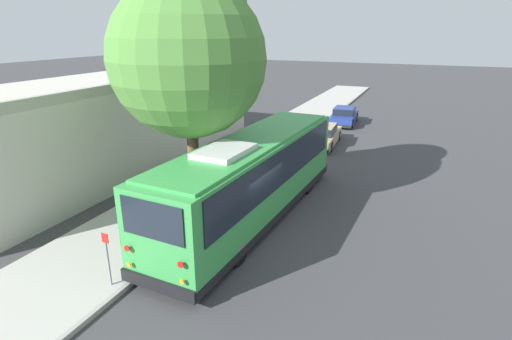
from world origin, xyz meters
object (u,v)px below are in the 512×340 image
sign_post_far (153,229)px  fire_hydrant (277,147)px  sign_post_near (108,259)px  parked_sedan_blue (344,116)px  street_tree (190,47)px  parked_sedan_tan (323,136)px  shuttle_bus (252,174)px

sign_post_far → fire_hydrant: bearing=1.0°
sign_post_near → fire_hydrant: size_ratio=1.99×
parked_sedan_blue → street_tree: size_ratio=0.46×
parked_sedan_tan → parked_sedan_blue: parked_sedan_blue is taller
sign_post_near → sign_post_far: bearing=0.0°
shuttle_bus → sign_post_near: size_ratio=7.15×
shuttle_bus → parked_sedan_blue: shuttle_bus is taller
shuttle_bus → sign_post_far: shuttle_bus is taller
shuttle_bus → sign_post_near: (-5.78, 1.77, -0.79)m
shuttle_bus → parked_sedan_blue: (17.68, 0.14, -1.17)m
shuttle_bus → parked_sedan_tan: bearing=3.4°
street_tree → sign_post_far: 6.38m
street_tree → parked_sedan_tan: bearing=-10.1°
parked_sedan_tan → street_tree: street_tree is taller
sign_post_near → parked_sedan_tan: bearing=-5.6°
sign_post_near → fire_hydrant: bearing=0.8°
street_tree → fire_hydrant: (8.25, -0.22, -5.77)m
parked_sedan_tan → sign_post_far: sign_post_far is taller
parked_sedan_tan → parked_sedan_blue: size_ratio=1.09×
street_tree → sign_post_near: bearing=-175.5°
street_tree → sign_post_near: 7.57m
street_tree → sign_post_near: (-5.35, -0.42, -5.34)m
sign_post_far → street_tree: bearing=7.1°
parked_sedan_tan → sign_post_far: 15.08m
sign_post_near → fire_hydrant: 13.61m
street_tree → fire_hydrant: size_ratio=11.61×
shuttle_bus → parked_sedan_tan: (11.18, 0.11, -1.18)m
parked_sedan_tan → fire_hydrant: bearing=147.9°
parked_sedan_tan → fire_hydrant: parked_sedan_tan is taller
parked_sedan_blue → street_tree: street_tree is taller
sign_post_far → parked_sedan_blue: bearing=-4.3°
sign_post_far → fire_hydrant: sign_post_far is taller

